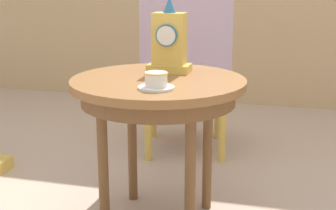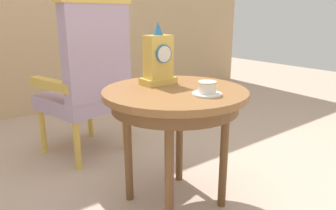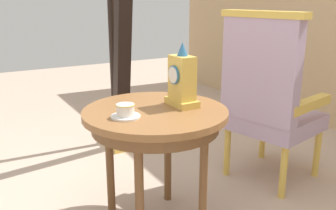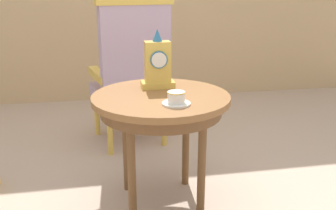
% 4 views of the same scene
% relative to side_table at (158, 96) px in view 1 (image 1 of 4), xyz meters
% --- Properties ---
extents(side_table, '(0.75, 0.75, 0.66)m').
position_rel_side_table_xyz_m(side_table, '(0.00, 0.00, 0.00)').
color(side_table, brown).
rests_on(side_table, ground).
extents(teacup_left, '(0.14, 0.14, 0.07)m').
position_rel_side_table_xyz_m(teacup_left, '(0.05, -0.18, 0.11)').
color(teacup_left, white).
rests_on(teacup_left, side_table).
extents(mantel_clock, '(0.19, 0.11, 0.34)m').
position_rel_side_table_xyz_m(mantel_clock, '(0.01, 0.16, 0.21)').
color(mantel_clock, gold).
rests_on(mantel_clock, side_table).
extents(armchair, '(0.64, 0.64, 1.14)m').
position_rel_side_table_xyz_m(armchair, '(-0.08, 0.88, 0.01)').
color(armchair, '#B299B7').
rests_on(armchair, ground).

